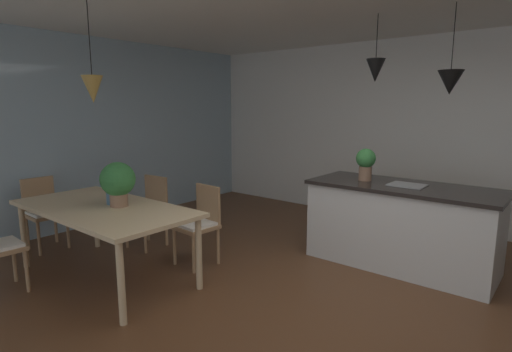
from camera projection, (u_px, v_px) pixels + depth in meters
The scene contains 14 objects.
ground_plane at pixel (330, 322), 3.31m from camera, with size 10.00×8.40×0.04m, color brown.
wall_back_kitchen at pixel (448, 134), 5.57m from camera, with size 10.00×0.12×2.70m, color white.
window_wall_left_glazing at pixel (74, 134), 5.60m from camera, with size 0.06×8.40×2.70m, color #9EB7C6.
dining_table at pixel (104, 212), 4.03m from camera, with size 2.02×0.99×0.75m.
chair_far_left at pixel (149, 209), 5.01m from camera, with size 0.43×0.43×0.87m.
chair_window_end at pixel (44, 211), 4.92m from camera, with size 0.41×0.41×0.87m.
chair_far_right at pixel (199, 222), 4.44m from camera, with size 0.43×0.43×0.87m.
kitchen_island at pixel (401, 224), 4.39m from camera, with size 1.97×0.85×0.91m.
pendant_over_table at pixel (93, 89), 3.73m from camera, with size 0.20×0.20×0.94m.
pendant_over_island_main at pixel (375, 70), 4.34m from camera, with size 0.20×0.20×0.71m.
pendant_over_island_aux at pixel (450, 82), 3.90m from camera, with size 0.24×0.24×0.85m.
potted_plant_on_island at pixel (366, 162), 4.56m from camera, with size 0.22×0.22×0.36m.
potted_plant_on_table at pixel (118, 181), 3.98m from camera, with size 0.34×0.34×0.44m.
vase_on_dining_table at pixel (112, 194), 4.10m from camera, with size 0.13×0.13×0.21m.
Camera 1 is at (1.46, -2.75, 1.74)m, focal length 28.25 mm.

